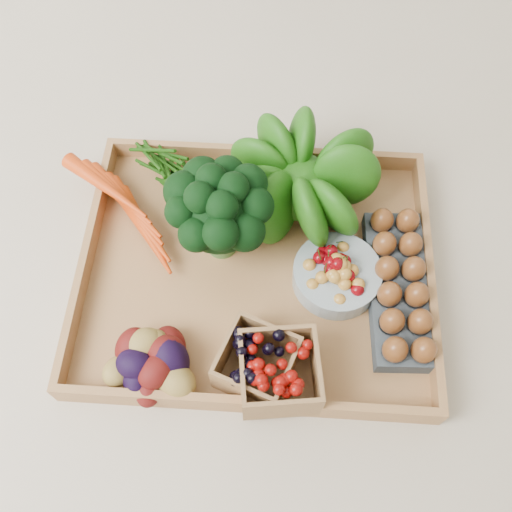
# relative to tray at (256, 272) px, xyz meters

# --- Properties ---
(ground) EXTENTS (4.00, 4.00, 0.00)m
(ground) POSITION_rel_tray_xyz_m (0.00, 0.00, -0.01)
(ground) COLOR beige
(ground) RESTS_ON ground
(tray) EXTENTS (0.55, 0.45, 0.01)m
(tray) POSITION_rel_tray_xyz_m (0.00, 0.00, 0.00)
(tray) COLOR #B07D49
(tray) RESTS_ON ground
(carrots) EXTENTS (0.19, 0.14, 0.05)m
(carrots) POSITION_rel_tray_xyz_m (-0.21, 0.08, 0.03)
(carrots) COLOR red
(carrots) RESTS_ON tray
(lettuce) EXTENTS (0.16, 0.16, 0.16)m
(lettuce) POSITION_rel_tray_xyz_m (0.06, 0.13, 0.09)
(lettuce) COLOR #1F510C
(lettuce) RESTS_ON tray
(broccoli) EXTENTS (0.16, 0.16, 0.13)m
(broccoli) POSITION_rel_tray_xyz_m (-0.06, 0.04, 0.07)
(broccoli) COLOR black
(broccoli) RESTS_ON tray
(cherry_bowl) EXTENTS (0.14, 0.14, 0.04)m
(cherry_bowl) POSITION_rel_tray_xyz_m (0.13, -0.01, 0.03)
(cherry_bowl) COLOR #8C9EA5
(cherry_bowl) RESTS_ON tray
(egg_carton) EXTENTS (0.10, 0.26, 0.03)m
(egg_carton) POSITION_rel_tray_xyz_m (0.22, -0.03, 0.02)
(egg_carton) COLOR #3C454C
(egg_carton) RESTS_ON tray
(potatoes) EXTENTS (0.14, 0.14, 0.08)m
(potatoes) POSITION_rel_tray_xyz_m (-0.14, -0.17, 0.05)
(potatoes) COLOR #460C0B
(potatoes) RESTS_ON tray
(punnet_blackberry) EXTENTS (0.13, 0.13, 0.07)m
(punnet_blackberry) POSITION_rel_tray_xyz_m (0.01, -0.16, 0.04)
(punnet_blackberry) COLOR black
(punnet_blackberry) RESTS_ON tray
(punnet_raspberry) EXTENTS (0.12, 0.12, 0.07)m
(punnet_raspberry) POSITION_rel_tray_xyz_m (0.04, -0.18, 0.04)
(punnet_raspberry) COLOR #6F0804
(punnet_raspberry) RESTS_ON tray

